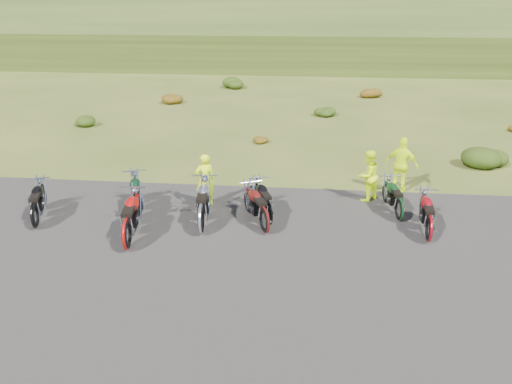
# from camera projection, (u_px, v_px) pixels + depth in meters

# --- Properties ---
(ground) EXTENTS (300.00, 300.00, 0.00)m
(ground) POSITION_uv_depth(u_px,v_px,m) (240.00, 244.00, 12.88)
(ground) COLOR #414B19
(ground) RESTS_ON ground
(gravel_pad) EXTENTS (20.00, 12.00, 0.04)m
(gravel_pad) POSITION_uv_depth(u_px,v_px,m) (228.00, 286.00, 11.04)
(gravel_pad) COLOR black
(gravel_pad) RESTS_ON ground
(hill_slope) EXTENTS (300.00, 45.97, 9.37)m
(hill_slope) POSITION_uv_depth(u_px,v_px,m) (296.00, 46.00, 59.00)
(hill_slope) COLOR #2A3D14
(hill_slope) RESTS_ON ground
(hill_plateau) EXTENTS (300.00, 90.00, 9.17)m
(hill_plateau) POSITION_uv_depth(u_px,v_px,m) (303.00, 19.00, 114.34)
(hill_plateau) COLOR #2A3D14
(hill_plateau) RESTS_ON ground
(shrub_1) EXTENTS (1.03, 1.03, 0.61)m
(shrub_1) POSITION_uv_depth(u_px,v_px,m) (84.00, 119.00, 24.05)
(shrub_1) COLOR #1B340D
(shrub_1) RESTS_ON ground
(shrub_2) EXTENTS (1.30, 1.30, 0.77)m
(shrub_2) POSITION_uv_depth(u_px,v_px,m) (171.00, 97.00, 28.64)
(shrub_2) COLOR brown
(shrub_2) RESTS_ON ground
(shrub_3) EXTENTS (1.56, 1.56, 0.92)m
(shrub_3) POSITION_uv_depth(u_px,v_px,m) (234.00, 81.00, 33.22)
(shrub_3) COLOR #1B340D
(shrub_3) RESTS_ON ground
(shrub_4) EXTENTS (0.77, 0.77, 0.45)m
(shrub_4) POSITION_uv_depth(u_px,v_px,m) (259.00, 138.00, 21.32)
(shrub_4) COLOR brown
(shrub_4) RESTS_ON ground
(shrub_5) EXTENTS (1.03, 1.03, 0.61)m
(shrub_5) POSITION_uv_depth(u_px,v_px,m) (324.00, 110.00, 25.90)
(shrub_5) COLOR #1B340D
(shrub_5) RESTS_ON ground
(shrub_6) EXTENTS (1.30, 1.30, 0.77)m
(shrub_6) POSITION_uv_depth(u_px,v_px,m) (370.00, 91.00, 30.49)
(shrub_6) COLOR brown
(shrub_6) RESTS_ON ground
(shrub_7) EXTENTS (1.56, 1.56, 0.92)m
(shrub_7) POSITION_uv_depth(u_px,v_px,m) (487.00, 154.00, 18.47)
(shrub_7) COLOR #1B340D
(shrub_7) RESTS_ON ground
(motorcycle_0) EXTENTS (1.29, 2.14, 1.07)m
(motorcycle_0) POSITION_uv_depth(u_px,v_px,m) (37.00, 228.00, 13.73)
(motorcycle_0) COLOR black
(motorcycle_0) RESTS_ON ground
(motorcycle_1) EXTENTS (1.09, 2.39, 1.20)m
(motorcycle_1) POSITION_uv_depth(u_px,v_px,m) (128.00, 249.00, 12.60)
(motorcycle_1) COLOR #9F0D0B
(motorcycle_1) RESTS_ON ground
(motorcycle_2) EXTENTS (1.40, 2.27, 1.13)m
(motorcycle_2) POSITION_uv_depth(u_px,v_px,m) (138.00, 222.00, 14.11)
(motorcycle_2) COLOR black
(motorcycle_2) RESTS_ON ground
(motorcycle_3) EXTENTS (1.01, 2.37, 1.21)m
(motorcycle_3) POSITION_uv_depth(u_px,v_px,m) (202.00, 233.00, 13.43)
(motorcycle_3) COLOR silver
(motorcycle_3) RESTS_ON ground
(motorcycle_4) EXTENTS (1.48, 2.15, 1.07)m
(motorcycle_4) POSITION_uv_depth(u_px,v_px,m) (264.00, 233.00, 13.45)
(motorcycle_4) COLOR #50100D
(motorcycle_4) RESTS_ON ground
(motorcycle_5) EXTENTS (1.27, 2.08, 1.03)m
(motorcycle_5) POSITION_uv_depth(u_px,v_px,m) (269.00, 225.00, 13.90)
(motorcycle_5) COLOR black
(motorcycle_5) RESTS_ON ground
(motorcycle_6) EXTENTS (0.79, 2.02, 1.04)m
(motorcycle_6) POSITION_uv_depth(u_px,v_px,m) (427.00, 242.00, 12.99)
(motorcycle_6) COLOR maroon
(motorcycle_6) RESTS_ON ground
(motorcycle_7) EXTENTS (0.90, 1.95, 0.98)m
(motorcycle_7) POSITION_uv_depth(u_px,v_px,m) (398.00, 221.00, 14.17)
(motorcycle_7) COLOR black
(motorcycle_7) RESTS_ON ground
(person_middle) EXTENTS (0.70, 0.61, 1.61)m
(person_middle) POSITION_uv_depth(u_px,v_px,m) (205.00, 181.00, 14.88)
(person_middle) COLOR #DFFF0D
(person_middle) RESTS_ON ground
(person_right_a) EXTENTS (0.98, 0.98, 1.60)m
(person_right_a) POSITION_uv_depth(u_px,v_px,m) (368.00, 176.00, 15.24)
(person_right_a) COLOR #DFFF0D
(person_right_a) RESTS_ON ground
(person_right_b) EXTENTS (1.14, 0.88, 1.80)m
(person_right_b) POSITION_uv_depth(u_px,v_px,m) (402.00, 166.00, 15.88)
(person_right_b) COLOR #DFFF0D
(person_right_b) RESTS_ON ground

